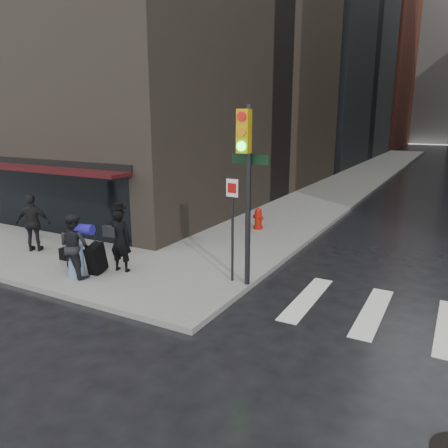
{
  "coord_description": "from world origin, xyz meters",
  "views": [
    {
      "loc": [
        6.57,
        -8.95,
        4.46
      ],
      "look_at": [
        0.43,
        2.26,
        1.3
      ],
      "focal_mm": 35.0,
      "sensor_mm": 36.0,
      "label": 1
    }
  ],
  "objects_px": {
    "man_jeans": "(74,245)",
    "man_greycoat": "(33,223)",
    "fire_hydrant": "(258,220)",
    "traffic_light": "(245,172)",
    "man_overcoat": "(115,243)"
  },
  "relations": [
    {
      "from": "man_jeans",
      "to": "fire_hydrant",
      "type": "relative_size",
      "value": 2.13
    },
    {
      "from": "man_jeans",
      "to": "man_greycoat",
      "type": "relative_size",
      "value": 0.95
    },
    {
      "from": "man_greycoat",
      "to": "traffic_light",
      "type": "height_order",
      "value": "traffic_light"
    },
    {
      "from": "traffic_light",
      "to": "man_greycoat",
      "type": "bearing_deg",
      "value": -171.59
    },
    {
      "from": "fire_hydrant",
      "to": "man_greycoat",
      "type": "bearing_deg",
      "value": -130.35
    },
    {
      "from": "man_overcoat",
      "to": "fire_hydrant",
      "type": "xyz_separation_m",
      "value": [
        1.53,
        6.38,
        -0.47
      ]
    },
    {
      "from": "man_overcoat",
      "to": "man_greycoat",
      "type": "xyz_separation_m",
      "value": [
        -3.71,
        0.21,
        0.09
      ]
    },
    {
      "from": "traffic_light",
      "to": "fire_hydrant",
      "type": "bearing_deg",
      "value": 114.58
    },
    {
      "from": "man_overcoat",
      "to": "man_jeans",
      "type": "relative_size",
      "value": 1.13
    },
    {
      "from": "man_greycoat",
      "to": "traffic_light",
      "type": "distance_m",
      "value": 7.65
    },
    {
      "from": "man_overcoat",
      "to": "man_jeans",
      "type": "bearing_deg",
      "value": 41.87
    },
    {
      "from": "man_greycoat",
      "to": "fire_hydrant",
      "type": "distance_m",
      "value": 8.11
    },
    {
      "from": "man_greycoat",
      "to": "fire_hydrant",
      "type": "bearing_deg",
      "value": -160.7
    },
    {
      "from": "man_jeans",
      "to": "traffic_light",
      "type": "distance_m",
      "value": 5.09
    },
    {
      "from": "man_greycoat",
      "to": "man_jeans",
      "type": "bearing_deg",
      "value": 130.07
    }
  ]
}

